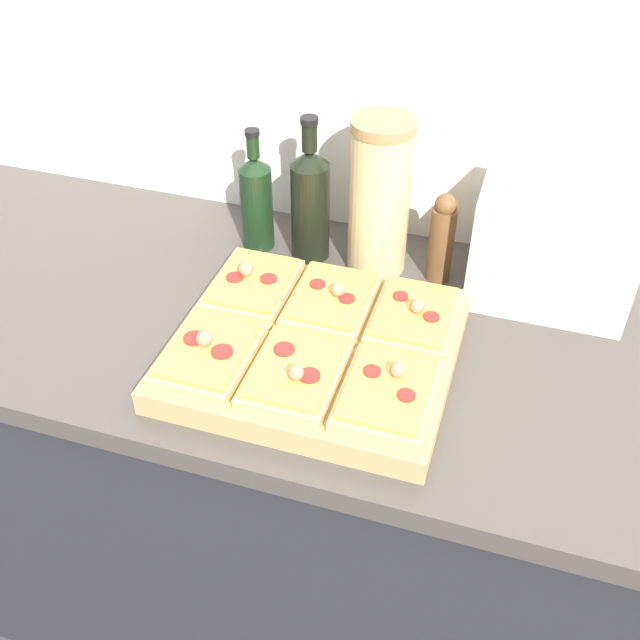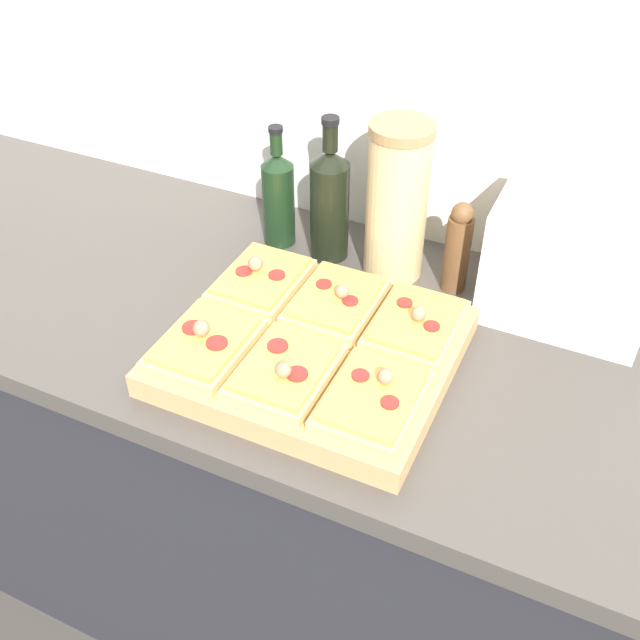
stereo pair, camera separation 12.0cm
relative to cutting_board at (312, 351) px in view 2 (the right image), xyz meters
name	(u,v)px [view 2 (the right image)]	position (x,y,z in m)	size (l,w,h in m)	color
wall_back	(399,57)	(-0.04, 0.45, 0.32)	(6.00, 0.06, 2.50)	silver
kitchen_counter	(316,485)	(-0.04, 0.09, -0.47)	(2.63, 0.67, 0.91)	#232328
cutting_board	(312,351)	(0.00, 0.00, 0.00)	(0.44, 0.39, 0.04)	tan
pizza_slice_back_left	(261,279)	(-0.14, 0.09, 0.04)	(0.13, 0.17, 0.05)	tan
pizza_slice_back_center	(336,301)	(0.00, 0.09, 0.04)	(0.13, 0.17, 0.05)	tan
pizza_slice_back_right	(416,324)	(0.14, 0.09, 0.04)	(0.13, 0.17, 0.05)	tan
pizza_slice_front_left	(205,344)	(-0.14, -0.09, 0.04)	(0.13, 0.17, 0.05)	tan
pizza_slice_front_center	(285,370)	(0.00, -0.09, 0.04)	(0.13, 0.17, 0.05)	tan
pizza_slice_front_right	(373,399)	(0.14, -0.09, 0.04)	(0.13, 0.17, 0.05)	tan
olive_oil_bottle	(278,197)	(-0.21, 0.29, 0.08)	(0.06, 0.06, 0.24)	black
wine_bottle	(330,202)	(-0.10, 0.29, 0.09)	(0.07, 0.07, 0.28)	black
grain_jar_tall	(397,202)	(0.03, 0.29, 0.13)	(0.11, 0.11, 0.30)	tan
pepper_mill	(458,248)	(0.15, 0.29, 0.06)	(0.05, 0.05, 0.18)	brown
toaster_oven	(571,266)	(0.34, 0.29, 0.08)	(0.29, 0.17, 0.21)	beige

